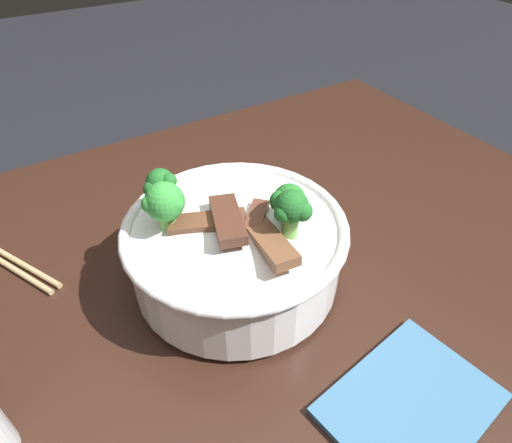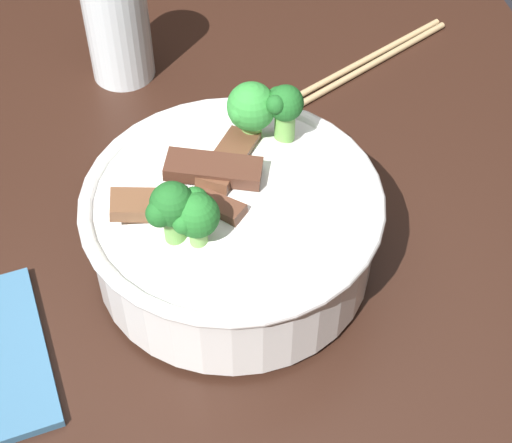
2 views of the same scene
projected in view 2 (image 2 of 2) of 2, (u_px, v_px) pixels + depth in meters
The scene contains 4 objects.
dining_table at pixel (157, 287), 0.84m from camera, with size 1.22×0.93×0.83m.
rice_bowl at pixel (237, 218), 0.67m from camera, with size 0.25×0.25×0.14m.
drinking_glass at pixel (122, 29), 0.84m from camera, with size 0.07×0.07×0.12m.
chopsticks_pair at pixel (371, 63), 0.89m from camera, with size 0.12×0.22×0.01m.
Camera 2 is at (-0.51, 0.00, 1.39)m, focal length 57.07 mm.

